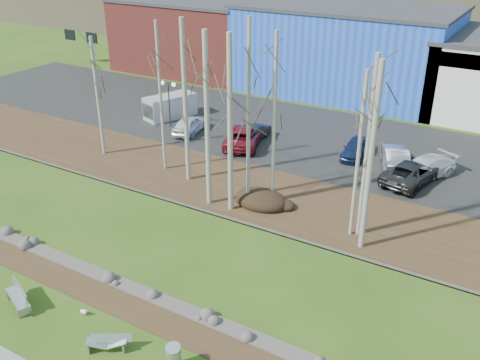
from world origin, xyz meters
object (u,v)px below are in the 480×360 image
Objects in this scene: street_lamp at (168,91)px; car_5 at (412,172)px; car_3 at (356,148)px; car_0 at (190,124)px; seagull at (84,312)px; car_2 at (244,136)px; car_1 at (253,133)px; litter_bin at (174,358)px; car_6 at (424,168)px; bench_intact at (19,297)px; bench_damaged at (108,342)px; van_grey at (168,107)px; car_4 at (395,157)px.

street_lamp reaches higher than car_5.
street_lamp is 0.99× the size of car_3.
car_5 reaches higher than car_0.
street_lamp is at bearing 118.45° from seagull.
car_2 reaches higher than car_3.
car_1 is at bearing 4.40° from street_lamp.
car_1 is 1.03× the size of car_3.
car_0 is 17.67m from car_5.
litter_bin is 0.21× the size of car_6.
bench_intact is 2.03× the size of litter_bin.
car_3 is 0.80× the size of car_6.
car_3 is (1.89, 23.41, 0.42)m from bench_damaged.
car_0 reaches higher than bench_intact.
street_lamp is at bearing -149.73° from car_6.
street_lamp reaches higher than seagull.
car_6 is (0.51, 1.15, -0.04)m from car_5.
litter_bin is at bearing -21.64° from bench_damaged.
car_1 is at bearing 6.72° from car_5.
street_lamp is 0.93× the size of car_0.
litter_bin is at bearing -4.75° from seagull.
car_1 is at bearing 14.16° from van_grey.
bench_damaged is at bearing 102.42° from car_1.
van_grey is at bearing 6.35° from car_5.
van_grey reaches higher than car_2.
car_1 is 10.82m from car_4.
car_1 is (-5.98, 22.39, 0.42)m from bench_damaged.
car_0 is (-11.21, 21.33, 0.46)m from bench_damaged.
car_4 is at bearing 171.06° from car_2.
bench_intact reaches higher than seagull.
bench_intact is at bearing -70.53° from street_lamp.
car_6 is 21.90m from van_grey.
car_0 is 0.85× the size of car_6.
van_grey is (-8.92, 0.94, 0.32)m from car_1.
car_5 is 1.10× the size of van_grey.
car_5 is (19.92, -0.41, -2.24)m from street_lamp.
van_grey is (-17.76, 22.77, 0.61)m from litter_bin.
bench_damaged is 27.69m from van_grey.
car_4 is (2.93, -0.37, 0.10)m from car_3.
bench_intact is 8.22m from litter_bin.
car_4 reaches higher than car_5.
car_4 reaches higher than car_1.
car_4 reaches higher than bench_damaged.
car_5 is (8.88, 20.24, 0.70)m from seagull.
bench_intact is 0.42× the size of car_6.
bench_damaged is 23.55m from car_4.
car_1 is at bearing 99.79° from seagull.
car_2 reaches higher than litter_bin.
car_5 reaches higher than bench_intact.
litter_bin is 25.09m from car_0.
litter_bin reaches higher than bench_damaged.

